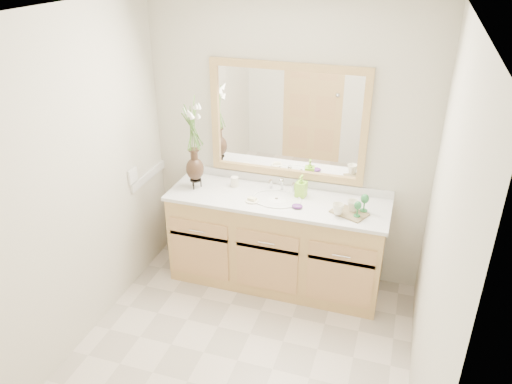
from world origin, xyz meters
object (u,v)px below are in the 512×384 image
(tray, at_px, (349,213))
(tumbler, at_px, (235,182))
(flower_vase, at_px, (193,133))
(soap_bottle, at_px, (301,187))

(tray, bearing_deg, tumbler, -165.55)
(tray, bearing_deg, flower_vase, -157.98)
(flower_vase, bearing_deg, tumbler, 21.21)
(flower_vase, height_order, tumbler, flower_vase)
(soap_bottle, relative_size, tray, 0.64)
(soap_bottle, bearing_deg, tray, -13.97)
(flower_vase, height_order, soap_bottle, flower_vase)
(flower_vase, bearing_deg, tray, -2.77)
(soap_bottle, bearing_deg, tumbler, -171.77)
(soap_bottle, bearing_deg, flower_vase, -163.91)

